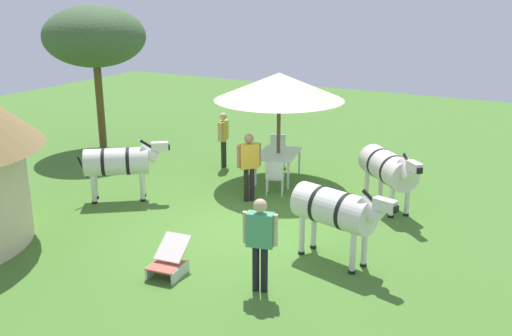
% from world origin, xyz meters
% --- Properties ---
extents(ground_plane, '(36.00, 36.00, 0.00)m').
position_xyz_m(ground_plane, '(0.00, 0.00, 0.00)').
color(ground_plane, '#46762B').
extents(shade_umbrella, '(3.38, 3.38, 2.87)m').
position_xyz_m(shade_umbrella, '(3.38, 0.81, 2.51)').
color(shade_umbrella, brown).
rests_on(shade_umbrella, ground_plane).
extents(patio_dining_table, '(1.64, 1.28, 0.74)m').
position_xyz_m(patio_dining_table, '(3.38, 0.81, 0.67)').
color(patio_dining_table, silver).
rests_on(patio_dining_table, ground_plane).
extents(patio_chair_east_end, '(0.56, 0.57, 0.90)m').
position_xyz_m(patio_chair_east_end, '(2.21, 0.32, 0.52)').
color(patio_chair_east_end, silver).
rests_on(patio_chair_east_end, ground_plane).
extents(patio_chair_near_hut, '(0.57, 0.58, 0.90)m').
position_xyz_m(patio_chair_near_hut, '(4.50, 1.38, 0.52)').
color(patio_chair_near_hut, silver).
rests_on(patio_chair_near_hut, ground_plane).
extents(guest_beside_umbrella, '(0.55, 0.31, 1.58)m').
position_xyz_m(guest_beside_umbrella, '(3.66, 2.69, 0.95)').
color(guest_beside_umbrella, black).
rests_on(guest_beside_umbrella, ground_plane).
extents(guest_behind_table, '(0.47, 0.46, 1.66)m').
position_xyz_m(guest_behind_table, '(1.58, 0.69, 1.00)').
color(guest_behind_table, black).
rests_on(guest_behind_table, ground_plane).
extents(standing_watcher, '(0.31, 0.58, 1.66)m').
position_xyz_m(standing_watcher, '(-2.11, -1.60, 1.00)').
color(standing_watcher, black).
rests_on(standing_watcher, ground_plane).
extents(striped_lounge_chair, '(0.86, 0.63, 0.63)m').
position_xyz_m(striped_lounge_chair, '(-2.37, 0.12, 0.25)').
color(striped_lounge_chair, '#C35646').
rests_on(striped_lounge_chair, ground_plane).
extents(zebra_nearest_camera, '(1.03, 2.17, 1.57)m').
position_xyz_m(zebra_nearest_camera, '(-0.45, -2.30, 1.03)').
color(zebra_nearest_camera, silver).
rests_on(zebra_nearest_camera, ground_plane).
extents(zebra_by_umbrella, '(1.78, 1.80, 1.50)m').
position_xyz_m(zebra_by_umbrella, '(2.70, -2.37, 0.97)').
color(zebra_by_umbrella, silver).
rests_on(zebra_by_umbrella, ground_plane).
extents(zebra_toward_hut, '(1.52, 1.85, 1.49)m').
position_xyz_m(zebra_toward_hut, '(0.16, 3.45, 0.95)').
color(zebra_toward_hut, silver).
rests_on(zebra_toward_hut, ground_plane).
extents(acacia_tree_left_background, '(3.13, 3.13, 4.44)m').
position_xyz_m(acacia_tree_left_background, '(3.65, 7.29, 3.49)').
color(acacia_tree_left_background, brown).
rests_on(acacia_tree_left_background, ground_plane).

